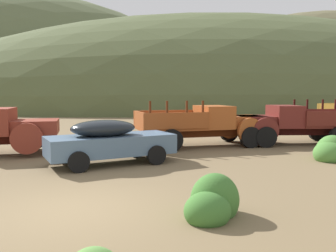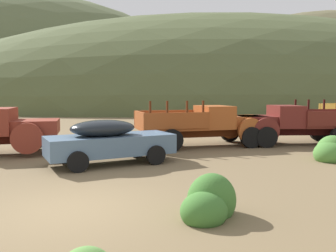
{
  "view_description": "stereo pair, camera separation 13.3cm",
  "coord_description": "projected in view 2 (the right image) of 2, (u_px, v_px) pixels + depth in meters",
  "views": [
    {
      "loc": [
        -0.2,
        -7.69,
        2.49
      ],
      "look_at": [
        4.01,
        6.03,
        1.16
      ],
      "focal_mm": 38.04,
      "sensor_mm": 36.0,
      "label": 1
    },
    {
      "loc": [
        -0.07,
        -7.73,
        2.49
      ],
      "look_at": [
        4.01,
        6.03,
        1.16
      ],
      "focal_mm": 38.04,
      "sensor_mm": 36.0,
      "label": 2
    }
  ],
  "objects": [
    {
      "name": "hill_distant",
      "position": [
        250.0,
        105.0,
        71.26
      ],
      "size": [
        118.0,
        65.03,
        33.07
      ],
      "primitive_type": "ellipsoid",
      "color": "#4C5633",
      "rests_on": "ground"
    },
    {
      "name": "bush_between_trucks",
      "position": [
        334.0,
        153.0,
        13.06
      ],
      "size": [
        1.43,
        1.42,
        1.2
      ],
      "color": "#4C8438",
      "rests_on": "ground"
    },
    {
      "name": "hill_center",
      "position": [
        9.0,
        104.0,
        81.2
      ],
      "size": [
        98.46,
        65.35,
        49.16
      ],
      "primitive_type": "ellipsoid",
      "color": "#56603D",
      "rests_on": "ground"
    },
    {
      "name": "car_chalk_blue",
      "position": [
        114.0,
        141.0,
        12.53
      ],
      "size": [
        4.83,
        2.52,
        1.57
      ],
      "rotation": [
        0.0,
        0.0,
        0.19
      ],
      "color": "slate",
      "rests_on": "ground"
    },
    {
      "name": "truck_oxblood",
      "position": [
        287.0,
        124.0,
        17.29
      ],
      "size": [
        5.99,
        3.45,
        2.16
      ],
      "rotation": [
        0.0,
        0.0,
        2.9
      ],
      "color": "black",
      "rests_on": "ground"
    },
    {
      "name": "truck_oxide_orange",
      "position": [
        212.0,
        125.0,
        16.77
      ],
      "size": [
        6.17,
        2.58,
        2.16
      ],
      "rotation": [
        0.0,
        0.0,
        -0.02
      ],
      "color": "#51220D",
      "rests_on": "ground"
    },
    {
      "name": "ground_plane",
      "position": [
        69.0,
        209.0,
        7.63
      ],
      "size": [
        300.0,
        300.0,
        0.0
      ],
      "primitive_type": "plane",
      "color": "brown"
    },
    {
      "name": "bush_near_barrel",
      "position": [
        209.0,
        204.0,
        7.15
      ],
      "size": [
        1.29,
        1.22,
        1.11
      ],
      "color": "#3D702D",
      "rests_on": "ground"
    }
  ]
}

